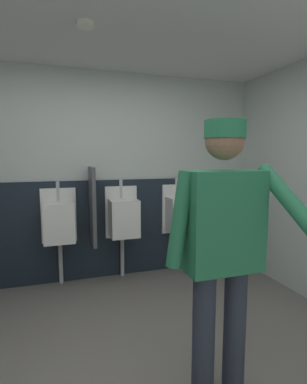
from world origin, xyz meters
TOP-DOWN VIEW (x-y plane):
  - wall_back at (0.00, 1.94)m, footprint 4.71×0.12m
  - wainscot_band_back at (0.00, 1.87)m, footprint 4.11×0.03m
  - downlight_far at (-0.20, 0.66)m, footprint 0.14×0.14m
  - urinal_left at (-0.45, 1.72)m, footprint 0.40×0.34m
  - urinal_middle at (0.30, 1.72)m, footprint 0.40×0.34m
  - urinal_right at (1.05, 1.72)m, footprint 0.40×0.34m
  - privacy_divider_panel at (-0.08, 1.65)m, footprint 0.04×0.40m
  - person at (0.48, -0.26)m, footprint 0.68×0.60m

SIDE VIEW (x-z plane):
  - wainscot_band_back at x=0.00m, z-range 0.00..1.23m
  - urinal_left at x=-0.45m, z-range 0.16..1.40m
  - urinal_middle at x=0.30m, z-range 0.16..1.40m
  - urinal_right at x=1.05m, z-range 0.16..1.40m
  - privacy_divider_panel at x=-0.08m, z-range 0.50..1.40m
  - person at x=0.48m, z-range 0.16..1.89m
  - wall_back at x=0.00m, z-range 0.00..2.54m
  - downlight_far at x=-0.20m, z-range 2.51..2.54m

